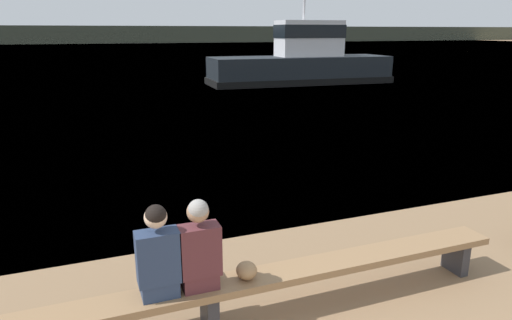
# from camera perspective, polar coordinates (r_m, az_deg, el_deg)

# --- Properties ---
(water_surface) EXTENTS (240.00, 240.00, 0.00)m
(water_surface) POSITION_cam_1_polar(r_m,az_deg,el_deg) (125.96, -20.88, 13.52)
(water_surface) COLOR #426B8E
(water_surface) RESTS_ON ground
(far_shoreline) EXTENTS (600.00, 12.00, 4.11)m
(far_shoreline) POSITION_cam_1_polar(r_m,az_deg,el_deg) (123.59, -20.96, 14.44)
(far_shoreline) COLOR #424738
(far_shoreline) RESTS_ON ground
(bench_main) EXTENTS (7.06, 0.40, 0.49)m
(bench_main) POSITION_cam_1_polar(r_m,az_deg,el_deg) (4.83, -5.90, -16.19)
(bench_main) COLOR #8E6B47
(bench_main) RESTS_ON ground
(person_left) EXTENTS (0.41, 0.40, 0.95)m
(person_left) POSITION_cam_1_polar(r_m,az_deg,el_deg) (4.51, -12.18, -11.68)
(person_left) COLOR navy
(person_left) RESTS_ON bench_main
(person_right) EXTENTS (0.41, 0.40, 0.95)m
(person_right) POSITION_cam_1_polar(r_m,az_deg,el_deg) (4.57, -7.18, -11.02)
(person_right) COLOR #56282D
(person_right) RESTS_ON bench_main
(shopping_bag) EXTENTS (0.22, 0.23, 0.18)m
(shopping_bag) POSITION_cam_1_polar(r_m,az_deg,el_deg) (4.84, -1.19, -13.63)
(shopping_bag) COLOR #9E754C
(shopping_bag) RESTS_ON bench_main
(tugboat_red) EXTENTS (10.81, 3.66, 6.18)m
(tugboat_red) POSITION_cam_1_polar(r_m,az_deg,el_deg) (27.14, 5.78, 11.87)
(tugboat_red) COLOR black
(tugboat_red) RESTS_ON water_surface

